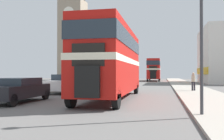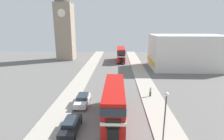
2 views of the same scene
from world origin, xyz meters
name	(u,v)px [view 1 (image 1 of 2)]	position (x,y,z in m)	size (l,w,h in m)	color
ground_plane	(87,104)	(0.00, 0.00, 0.00)	(120.00, 120.00, 0.00)	slate
sidewalk_right	(224,107)	(6.75, 0.00, 0.06)	(3.50, 120.00, 0.12)	#A8A093
double_decker_bus	(112,58)	(0.75, 2.96, 2.62)	(2.49, 10.68, 4.42)	#B2140F
bus_distant	(154,68)	(2.20, 39.32, 2.60)	(2.47, 10.66, 4.39)	red
car_parked_near	(19,89)	(-3.97, 0.07, 0.73)	(1.70, 4.38, 1.37)	black
car_parked_mid	(65,83)	(-4.00, 6.80, 0.79)	(1.69, 4.44, 1.53)	white
pedestrian_walking	(193,80)	(6.55, 10.10, 1.01)	(0.32, 0.32, 1.57)	#282833
street_lamp	(201,11)	(5.33, -2.88, 3.96)	(0.36, 0.36, 5.86)	#38383D
church_tower	(73,18)	(-16.49, 42.28, 14.40)	(5.72, 5.72, 28.16)	gray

